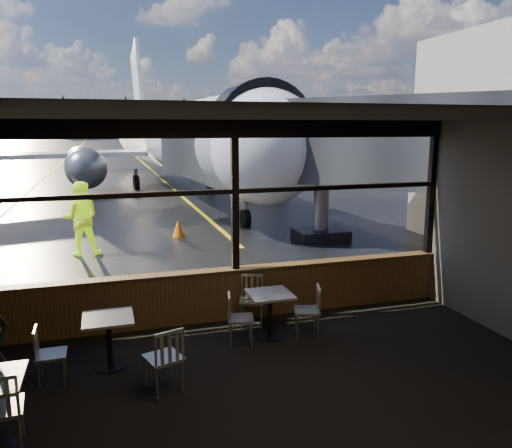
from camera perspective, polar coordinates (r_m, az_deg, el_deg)
name	(u,v)px	position (r m, az deg, el deg)	size (l,w,h in m)	color
ground_plane	(111,141)	(128.29, -16.22, 9.12)	(520.00, 520.00, 0.00)	black
carpet_floor	(297,404)	(6.58, 4.75, -19.85)	(8.00, 6.00, 0.01)	black
ceiling	(302,116)	(5.65, 5.33, 12.16)	(8.00, 6.00, 0.04)	#38332D
wall_back	(485,402)	(3.49, 24.69, -17.97)	(8.00, 0.04, 3.50)	#534C42
window_sill	(236,294)	(9.00, -2.33, -8.00)	(8.00, 0.28, 0.90)	#56391A
window_header	(234,129)	(8.50, -2.49, 10.80)	(8.00, 0.18, 0.30)	black
mullion_centre	(235,197)	(8.59, -2.42, 3.11)	(0.12, 0.12, 2.60)	black
mullion_right	(431,189)	(10.30, 19.40, 3.82)	(0.12, 0.12, 2.60)	black
window_transom	(235,191)	(8.57, -2.43, 3.77)	(8.00, 0.10, 0.08)	black
airliner	(175,94)	(27.76, -9.22, 14.45)	(27.79, 33.34, 10.19)	white
jet_bridge	(306,158)	(14.91, 5.73, 7.47)	(9.25, 11.30, 4.93)	#29292C
cafe_table_near	(270,315)	(8.22, 1.59, -10.40)	(0.69, 0.69, 0.76)	gray
cafe_table_mid	(109,342)	(7.56, -16.41, -12.85)	(0.69, 0.69, 0.76)	gray
chair_near_e	(307,311)	(8.31, 5.84, -9.87)	(0.47, 0.47, 0.86)	#B5AFA3
chair_near_w	(241,319)	(7.98, -1.76, -10.81)	(0.45, 0.45, 0.83)	#BBB5A9
chair_near_n	(252,301)	(8.68, -0.49, -8.81)	(0.48, 0.48, 0.87)	beige
chair_mid_s	(164,359)	(6.75, -10.52, -14.88)	(0.50, 0.50, 0.91)	#B8B2A6
chair_mid_w	(51,355)	(7.37, -22.35, -13.69)	(0.44, 0.44, 0.81)	#AFAB9E
chair_left_s	(0,410)	(6.17, -27.23, -18.39)	(0.52, 0.52, 0.96)	#BBB6A9
ground_crew	(81,218)	(14.06, -19.40, 0.61)	(0.96, 0.75, 1.98)	#BFF219
cone_nose	(178,228)	(15.75, -8.87, -0.49)	(0.39, 0.39, 0.54)	#E25C07
hangar_mid	(107,122)	(193.25, -16.66, 11.09)	(38.00, 15.00, 10.00)	silver
hangar_right	(269,120)	(196.34, 1.51, 11.82)	(50.00, 20.00, 12.00)	silver
fuel_tank_a	(16,128)	(192.26, -25.71, 9.88)	(8.00, 8.00, 6.00)	silver
fuel_tank_b	(48,128)	(191.07, -22.71, 10.11)	(8.00, 8.00, 6.00)	silver
fuel_tank_c	(78,128)	(190.39, -19.67, 10.32)	(8.00, 8.00, 6.00)	silver
treeline	(106,120)	(218.26, -16.74, 11.29)	(360.00, 3.00, 12.00)	black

